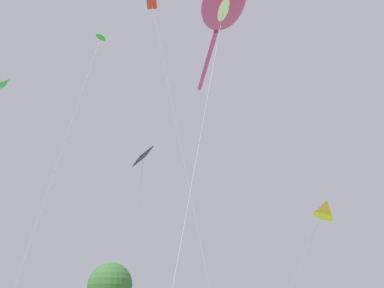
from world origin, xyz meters
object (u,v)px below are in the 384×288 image
(big_show_kite, at_px, (222,10))
(small_kite_streamer_purple, at_px, (97,48))
(tree_oak_left, at_px, (110,285))
(small_kite_stunt_black, at_px, (158,35))
(small_kite_box_yellow, at_px, (143,162))
(small_kite_delta_white, at_px, (325,208))

(big_show_kite, distance_m, small_kite_streamer_purple, 8.86)
(small_kite_streamer_purple, xyz_separation_m, tree_oak_left, (28.03, 43.89, -7.63))
(small_kite_streamer_purple, bearing_deg, big_show_kite, 144.75)
(big_show_kite, height_order, small_kite_streamer_purple, big_show_kite)
(tree_oak_left, bearing_deg, big_show_kite, -114.70)
(big_show_kite, distance_m, tree_oak_left, 52.21)
(big_show_kite, height_order, small_kite_stunt_black, small_kite_stunt_black)
(small_kite_streamer_purple, distance_m, tree_oak_left, 52.64)
(big_show_kite, bearing_deg, small_kite_box_yellow, -89.56)
(small_kite_delta_white, distance_m, small_kite_streamer_purple, 15.86)
(small_kite_delta_white, height_order, small_kite_box_yellow, small_kite_box_yellow)
(small_kite_delta_white, bearing_deg, tree_oak_left, 23.60)
(small_kite_streamer_purple, bearing_deg, tree_oak_left, -140.94)
(big_show_kite, bearing_deg, small_kite_delta_white, 117.13)
(tree_oak_left, bearing_deg, small_kite_delta_white, -106.33)
(small_kite_stunt_black, bearing_deg, big_show_kite, -82.88)
(small_kite_delta_white, relative_size, tree_oak_left, 0.85)
(small_kite_stunt_black, relative_size, tree_oak_left, 2.02)
(small_kite_box_yellow, relative_size, small_kite_stunt_black, 0.48)
(small_kite_delta_white, distance_m, small_kite_box_yellow, 11.57)
(big_show_kite, distance_m, small_kite_stunt_black, 4.35)
(small_kite_box_yellow, xyz_separation_m, small_kite_streamer_purple, (-3.27, -0.33, 5.04))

